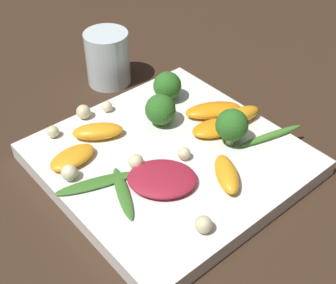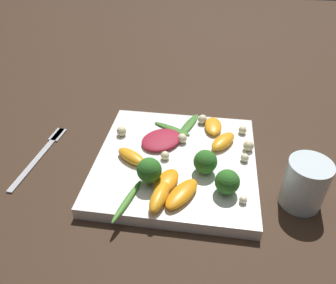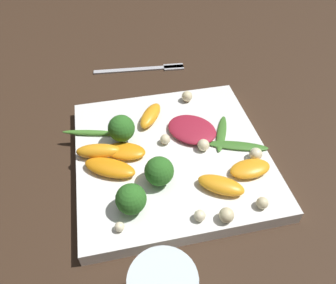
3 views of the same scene
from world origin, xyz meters
TOP-DOWN VIEW (x-y plane):
  - ground_plane at (0.00, 0.00)m, footprint 2.40×2.40m
  - plate at (0.00, 0.00)m, footprint 0.28×0.28m
  - drinking_glass at (-0.05, -0.21)m, footprint 0.07×0.07m
  - radicchio_leaf_0 at (0.04, 0.03)m, footprint 0.10×0.10m
  - orange_segment_0 at (-0.02, 0.08)m, footprint 0.05×0.07m
  - orange_segment_1 at (-0.07, 0.01)m, footprint 0.07×0.05m
  - orange_segment_2 at (-0.09, -0.02)m, footprint 0.08×0.06m
  - orange_segment_3 at (0.05, -0.08)m, footprint 0.07×0.06m
  - orange_segment_4 at (0.10, -0.06)m, footprint 0.06×0.04m
  - orange_segment_5 at (-0.11, 0.01)m, footprint 0.07×0.03m
  - broccoli_floret_0 at (-0.03, -0.05)m, footprint 0.04×0.04m
  - broccoli_floret_1 at (-0.07, 0.03)m, footprint 0.04×0.04m
  - broccoli_floret_2 at (-0.07, -0.09)m, footprint 0.04×0.04m
  - arugula_sprig_0 at (0.10, -0.01)m, footprint 0.09×0.05m
  - arugula_sprig_1 at (-0.11, 0.06)m, footprint 0.09×0.03m
  - arugula_sprig_2 at (0.08, 0.02)m, footprint 0.05×0.08m
  - macadamia_nut_0 at (-0.09, -0.11)m, footprint 0.01×0.01m
  - macadamia_nut_1 at (-0.01, 0.02)m, footprint 0.02×0.02m
  - macadamia_nut_2 at (0.12, -0.04)m, footprint 0.02×0.02m
  - macadamia_nut_3 at (0.01, -0.12)m, footprint 0.01×0.01m
  - macadamia_nut_4 at (0.05, 0.11)m, footprint 0.02×0.02m
  - macadamia_nut_5 at (0.04, -0.13)m, footprint 0.02×0.02m
  - macadamia_nut_6 at (0.05, -0.01)m, footprint 0.02×0.02m
  - macadamia_nut_7 at (0.09, -0.12)m, footprint 0.02×0.02m

SIDE VIEW (x-z plane):
  - ground_plane at x=0.00m, z-range 0.00..0.00m
  - plate at x=0.00m, z-range 0.00..0.02m
  - arugula_sprig_2 at x=0.08m, z-range 0.02..0.03m
  - arugula_sprig_0 at x=0.10m, z-range 0.02..0.03m
  - arugula_sprig_1 at x=-0.11m, z-range 0.02..0.03m
  - macadamia_nut_0 at x=-0.09m, z-range 0.02..0.03m
  - radicchio_leaf_0 at x=0.04m, z-range 0.02..0.03m
  - orange_segment_4 at x=0.10m, z-range 0.02..0.04m
  - orange_segment_1 at x=-0.07m, z-range 0.02..0.04m
  - macadamia_nut_3 at x=0.01m, z-range 0.02..0.04m
  - macadamia_nut_1 at x=-0.01m, z-range 0.02..0.04m
  - macadamia_nut_7 at x=0.09m, z-range 0.02..0.04m
  - orange_segment_2 at x=-0.09m, z-range 0.02..0.04m
  - orange_segment_3 at x=0.05m, z-range 0.02..0.04m
  - orange_segment_0 at x=-0.02m, z-range 0.02..0.04m
  - macadamia_nut_6 at x=0.05m, z-range 0.02..0.04m
  - macadamia_nut_4 at x=0.05m, z-range 0.02..0.04m
  - macadamia_nut_2 at x=0.12m, z-range 0.02..0.04m
  - macadamia_nut_5 at x=0.04m, z-range 0.02..0.04m
  - orange_segment_5 at x=-0.11m, z-range 0.02..0.04m
  - drinking_glass at x=-0.05m, z-range 0.00..0.08m
  - broccoli_floret_2 at x=-0.07m, z-range 0.02..0.06m
  - broccoli_floret_0 at x=-0.03m, z-range 0.02..0.06m
  - broccoli_floret_1 at x=-0.07m, z-range 0.03..0.07m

